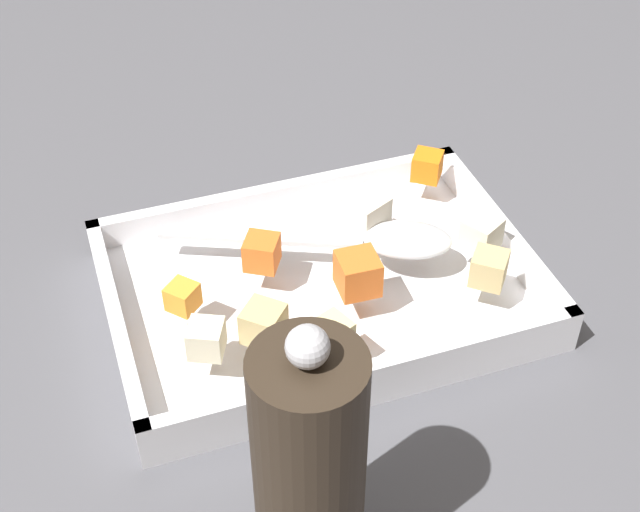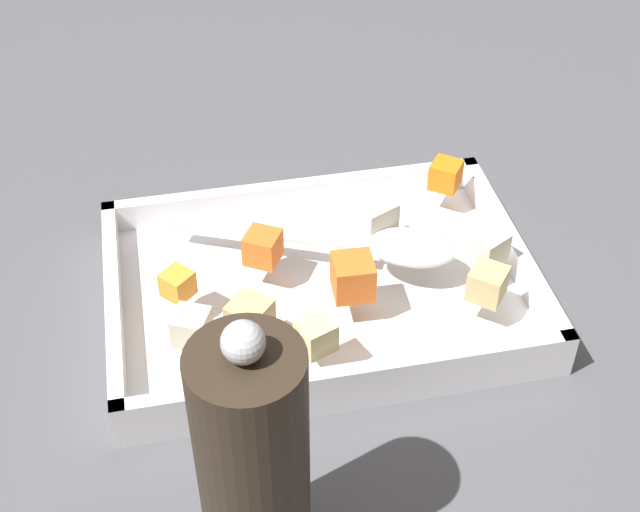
# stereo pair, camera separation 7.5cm
# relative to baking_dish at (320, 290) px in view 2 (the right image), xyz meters

# --- Properties ---
(ground_plane) EXTENTS (4.00, 4.00, 0.00)m
(ground_plane) POSITION_rel_baking_dish_xyz_m (-0.01, 0.02, -0.01)
(ground_plane) COLOR #4C4C51
(baking_dish) EXTENTS (0.36, 0.25, 0.04)m
(baking_dish) POSITION_rel_baking_dish_xyz_m (0.00, 0.00, 0.00)
(baking_dish) COLOR silver
(baking_dish) RESTS_ON ground_plane
(carrot_chunk_near_right) EXTENTS (0.04, 0.04, 0.03)m
(carrot_chunk_near_right) POSITION_rel_baking_dish_xyz_m (-0.05, 0.02, 0.04)
(carrot_chunk_near_right) COLOR orange
(carrot_chunk_near_right) RESTS_ON baking_dish
(carrot_chunk_far_left) EXTENTS (0.03, 0.03, 0.03)m
(carrot_chunk_far_left) POSITION_rel_baking_dish_xyz_m (0.02, -0.04, 0.05)
(carrot_chunk_far_left) COLOR orange
(carrot_chunk_far_left) RESTS_ON baking_dish
(carrot_chunk_front_center) EXTENTS (0.03, 0.03, 0.02)m
(carrot_chunk_front_center) POSITION_rel_baking_dish_xyz_m (-0.12, -0.01, 0.04)
(carrot_chunk_front_center) COLOR orange
(carrot_chunk_front_center) RESTS_ON baking_dish
(carrot_chunk_rim_edge) EXTENTS (0.04, 0.04, 0.03)m
(carrot_chunk_rim_edge) POSITION_rel_baking_dish_xyz_m (0.14, 0.09, 0.04)
(carrot_chunk_rim_edge) COLOR orange
(carrot_chunk_rim_edge) RESTS_ON baking_dish
(potato_chunk_mid_right) EXTENTS (0.03, 0.03, 0.03)m
(potato_chunk_mid_right) POSITION_rel_baking_dish_xyz_m (-0.02, -0.09, 0.04)
(potato_chunk_mid_right) COLOR #E0CC89
(potato_chunk_mid_right) RESTS_ON baking_dish
(potato_chunk_near_left) EXTENTS (0.04, 0.04, 0.03)m
(potato_chunk_near_left) POSITION_rel_baking_dish_xyz_m (-0.11, -0.07, 0.04)
(potato_chunk_near_left) COLOR beige
(potato_chunk_near_left) RESTS_ON baking_dish
(potato_chunk_corner_nw) EXTENTS (0.04, 0.04, 0.03)m
(potato_chunk_corner_nw) POSITION_rel_baking_dish_xyz_m (0.13, -0.06, 0.04)
(potato_chunk_corner_nw) COLOR tan
(potato_chunk_corner_nw) RESTS_ON baking_dish
(potato_chunk_under_handle) EXTENTS (0.04, 0.04, 0.03)m
(potato_chunk_under_handle) POSITION_rel_baking_dish_xyz_m (-0.07, -0.07, 0.04)
(potato_chunk_under_handle) COLOR tan
(potato_chunk_under_handle) RESTS_ON baking_dish
(potato_chunk_corner_sw) EXTENTS (0.04, 0.04, 0.03)m
(potato_chunk_corner_sw) POSITION_rel_baking_dish_xyz_m (0.14, -0.02, 0.04)
(potato_chunk_corner_sw) COLOR beige
(potato_chunk_corner_sw) RESTS_ON baking_dish
(parsnip_chunk_corner_ne) EXTENTS (0.04, 0.04, 0.03)m
(parsnip_chunk_corner_ne) POSITION_rel_baking_dish_xyz_m (0.05, 0.03, 0.05)
(parsnip_chunk_corner_ne) COLOR silver
(parsnip_chunk_corner_ne) RESTS_ON baking_dish
(serving_spoon) EXTENTS (0.25, 0.13, 0.02)m
(serving_spoon) POSITION_rel_baking_dish_xyz_m (0.07, 0.00, 0.04)
(serving_spoon) COLOR silver
(serving_spoon) RESTS_ON baking_dish
(pepper_mill) EXTENTS (0.07, 0.07, 0.22)m
(pepper_mill) POSITION_rel_baking_dish_xyz_m (-0.09, -0.24, 0.09)
(pepper_mill) COLOR #2D2319
(pepper_mill) RESTS_ON ground_plane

